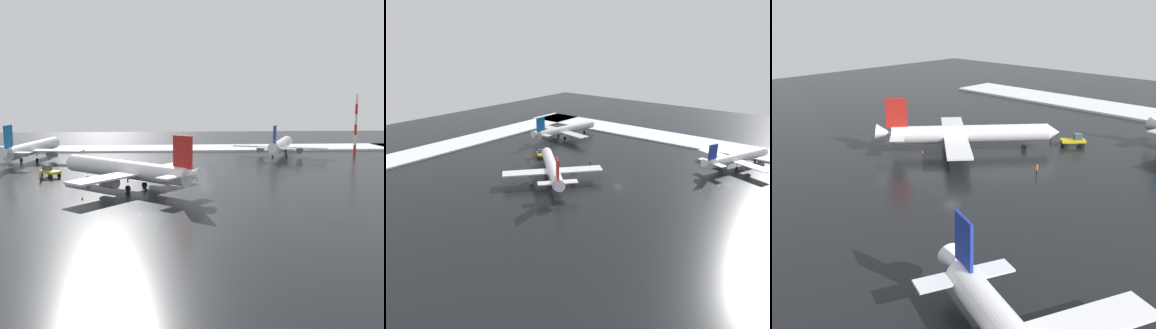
% 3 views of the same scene
% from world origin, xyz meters
% --- Properties ---
extents(ground_plane, '(240.00, 240.00, 0.00)m').
position_xyz_m(ground_plane, '(0.00, 0.00, 0.00)').
color(ground_plane, black).
extents(snow_bank_far, '(152.00, 16.00, 0.52)m').
position_xyz_m(snow_bank_far, '(0.00, -50.00, 0.26)').
color(snow_bank_far, white).
rests_on(snow_bank_far, ground_plane).
extents(snow_bank_right, '(14.00, 116.00, 0.52)m').
position_xyz_m(snow_bank_right, '(67.00, 0.00, 0.26)').
color(snow_bank_right, white).
rests_on(snow_bank_right, ground_plane).
extents(airplane_parked_starboard, '(27.60, 25.87, 10.09)m').
position_xyz_m(airplane_parked_starboard, '(15.16, 11.59, 3.33)').
color(airplane_parked_starboard, white).
rests_on(airplane_parked_starboard, ground_plane).
extents(airplane_distant_tail, '(27.53, 32.97, 9.82)m').
position_xyz_m(airplane_distant_tail, '(41.38, -25.65, 3.24)').
color(airplane_distant_tail, silver).
rests_on(airplane_distant_tail, ground_plane).
extents(airplane_far_rear, '(24.41, 28.82, 8.96)m').
position_xyz_m(airplane_far_rear, '(-23.45, -31.41, 2.96)').
color(airplane_far_rear, white).
rests_on(airplane_far_rear, ground_plane).
extents(pushback_tug, '(4.88, 4.73, 2.50)m').
position_xyz_m(pushback_tug, '(31.78, -0.98, 1.28)').
color(pushback_tug, gold).
rests_on(pushback_tug, ground_plane).
extents(ground_crew_beside_wing, '(0.36, 0.36, 1.71)m').
position_xyz_m(ground_crew_beside_wing, '(13.90, -5.23, 0.97)').
color(ground_crew_beside_wing, black).
rests_on(ground_crew_beside_wing, ground_plane).
extents(ground_crew_by_nose_gear, '(0.36, 0.36, 1.71)m').
position_xyz_m(ground_crew_by_nose_gear, '(32.19, 4.50, 0.97)').
color(ground_crew_by_nose_gear, black).
rests_on(ground_crew_by_nose_gear, ground_plane).
extents(traffic_cone_near_nose, '(0.36, 0.36, 0.55)m').
position_xyz_m(traffic_cone_near_nose, '(8.77, 16.51, 0.28)').
color(traffic_cone_near_nose, orange).
rests_on(traffic_cone_near_nose, ground_plane).
extents(traffic_cone_mid_line, '(0.36, 0.36, 0.55)m').
position_xyz_m(traffic_cone_mid_line, '(12.69, 9.88, 0.28)').
color(traffic_cone_mid_line, orange).
rests_on(traffic_cone_mid_line, ground_plane).
extents(traffic_cone_wingtip_side, '(0.36, 0.36, 0.55)m').
position_xyz_m(traffic_cone_wingtip_side, '(21.87, 20.61, 0.28)').
color(traffic_cone_wingtip_side, orange).
rests_on(traffic_cone_wingtip_side, ground_plane).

